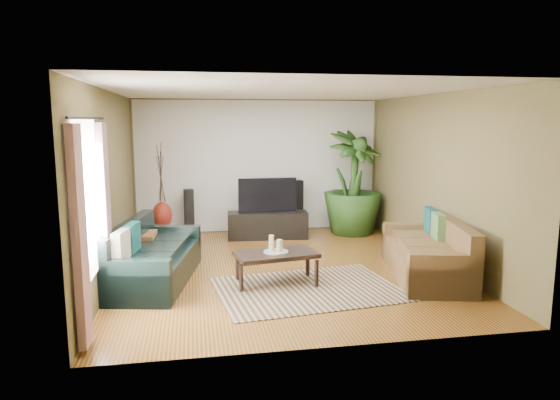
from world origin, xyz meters
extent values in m
plane|color=#9B6628|center=(0.00, 0.00, 0.00)|extent=(5.50, 5.50, 0.00)
plane|color=white|center=(0.00, 0.00, 2.70)|extent=(5.50, 5.50, 0.00)
plane|color=brown|center=(0.00, 2.75, 1.35)|extent=(5.00, 0.00, 5.00)
plane|color=brown|center=(0.00, -2.75, 1.35)|extent=(5.00, 0.00, 5.00)
plane|color=brown|center=(-2.50, 0.00, 1.35)|extent=(0.00, 5.50, 5.50)
plane|color=brown|center=(2.50, 0.00, 1.35)|extent=(0.00, 5.50, 5.50)
plane|color=white|center=(0.00, 2.74, 1.35)|extent=(4.90, 0.00, 4.90)
plane|color=white|center=(-2.48, -1.60, 1.40)|extent=(0.00, 1.80, 1.80)
cube|color=gray|center=(-2.43, -2.35, 1.15)|extent=(0.08, 0.35, 2.20)
cube|color=gray|center=(-2.43, -0.85, 1.15)|extent=(0.08, 0.35, 2.20)
cylinder|color=black|center=(-2.43, -1.60, 2.30)|extent=(0.03, 1.90, 0.03)
cube|color=black|center=(-1.89, -0.28, 0.42)|extent=(1.32, 2.30, 0.85)
cube|color=brown|center=(2.01, -0.74, 0.42)|extent=(1.34, 2.21, 0.85)
cube|color=tan|center=(0.17, -1.00, 0.01)|extent=(2.63, 2.01, 0.01)
cube|color=black|center=(-0.21, -0.69, 0.23)|extent=(1.21, 0.80, 0.46)
cylinder|color=#9B9A95|center=(-0.21, -0.69, 0.46)|extent=(0.35, 0.35, 0.02)
cylinder|color=#EAE5C6|center=(-0.27, -0.66, 0.58)|extent=(0.07, 0.07, 0.22)
cylinder|color=beige|center=(-0.17, -0.73, 0.56)|extent=(0.07, 0.07, 0.17)
cylinder|color=#ECE1C8|center=(-0.14, -0.63, 0.54)|extent=(0.07, 0.07, 0.14)
cube|color=black|center=(0.08, 2.07, 0.26)|extent=(1.57, 0.58, 0.51)
cube|color=black|center=(0.08, 2.09, 0.85)|extent=(1.13, 0.06, 0.67)
cube|color=black|center=(-1.42, 2.50, 0.47)|extent=(0.20, 0.22, 0.94)
cube|color=black|center=(0.76, 2.50, 0.54)|extent=(0.22, 0.24, 1.07)
imported|color=#214517|center=(1.83, 2.19, 1.04)|extent=(1.58, 1.58, 2.08)
cylinder|color=black|center=(1.83, 2.19, 0.15)|extent=(0.38, 0.38, 0.30)
cube|color=gray|center=(-1.90, 1.84, 0.19)|extent=(0.46, 0.46, 0.39)
ellipsoid|color=maroon|center=(-1.90, 1.84, 0.56)|extent=(0.35, 0.35, 0.49)
cube|color=brown|center=(-2.19, 0.29, 0.29)|extent=(0.58, 0.58, 0.58)
camera|label=1|loc=(-1.33, -7.35, 2.28)|focal=32.00mm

